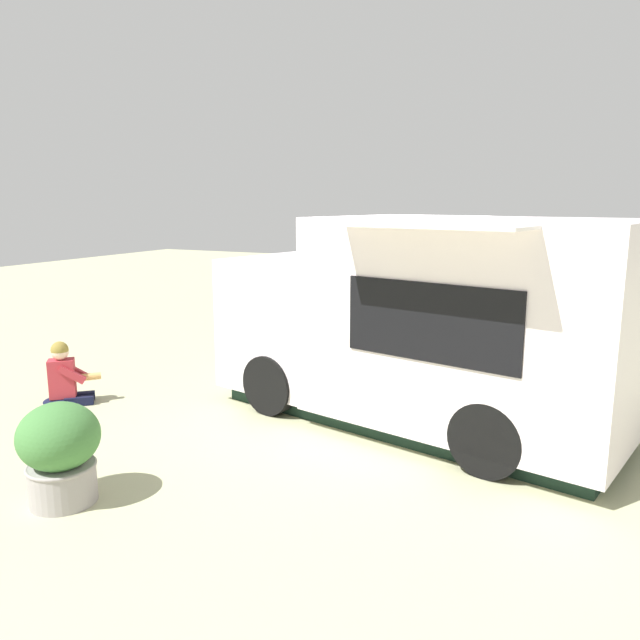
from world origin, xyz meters
TOP-DOWN VIEW (x-y plane):
  - ground_plane at (0.00, 0.00)m, footprint 40.00×40.00m
  - food_truck at (-0.47, -0.69)m, footprint 3.50×5.26m
  - person_customer at (-1.85, 3.78)m, footprint 0.70×0.73m
  - planter_flowering_near at (4.10, -0.90)m, footprint 0.39×0.39m
  - planter_flowering_far at (-3.82, 1.65)m, footprint 0.71×0.71m
  - plaza_bench at (2.99, 2.46)m, footprint 1.61×1.08m

SIDE VIEW (x-z plane):
  - ground_plane at x=0.00m, z-range 0.00..0.00m
  - planter_flowering_near at x=4.10m, z-range 0.02..0.67m
  - person_customer at x=-1.85m, z-range -0.08..0.77m
  - plaza_bench at x=2.99m, z-range 0.12..0.58m
  - planter_flowering_far at x=-3.82m, z-range 0.03..0.95m
  - food_truck at x=-0.47m, z-range -0.06..2.42m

